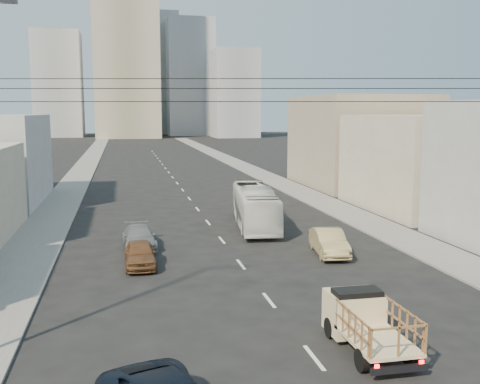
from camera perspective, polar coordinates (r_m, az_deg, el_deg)
name	(u,v)px	position (r m, az deg, el deg)	size (l,w,h in m)	color
sidewalk_left	(84,168)	(85.74, -15.56, 2.36)	(3.50, 180.00, 0.12)	slate
sidewalk_right	(240,165)	(87.41, 0.01, 2.77)	(3.50, 180.00, 0.12)	slate
lane_dashes	(175,180)	(68.94, -6.65, 1.21)	(0.15, 104.00, 0.01)	silver
flatbed_pickup	(366,319)	(20.60, 12.72, -12.49)	(1.95, 4.41, 1.90)	beige
city_bus	(255,207)	(40.58, 1.53, -1.50)	(2.48, 10.59, 2.95)	silver
sedan_brown	(140,254)	(30.88, -10.11, -6.21)	(1.64, 4.06, 1.38)	brown
sedan_tan	(329,242)	(33.25, 9.04, -5.05)	(1.58, 4.53, 1.49)	tan
sedan_grey	(139,237)	(35.01, -10.22, -4.55)	(1.85, 4.55, 1.32)	slate
overhead_wires	(325,90)	(17.78, 8.63, 10.25)	(23.01, 5.02, 0.72)	black
bldg_right_mid	(431,163)	(50.41, 18.83, 2.85)	(11.00, 14.00, 8.00)	#B0A58E
bldg_right_far	(359,141)	(64.78, 12.03, 5.08)	(12.00, 16.00, 10.00)	gray
high_rise_tower	(126,42)	(186.44, -11.51, 14.70)	(20.00, 20.00, 60.00)	gray
midrise_ne	(190,78)	(201.95, -5.08, 11.47)	(16.00, 16.00, 40.00)	#989AA0
midrise_nw	(58,85)	(196.35, -17.96, 10.32)	(15.00, 15.00, 34.00)	#989AA0
midrise_back	(153,74)	(215.94, -8.81, 11.72)	(18.00, 18.00, 44.00)	#99999C
midrise_east	(235,94)	(183.84, -0.53, 9.95)	(14.00, 14.00, 28.00)	#989AA0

